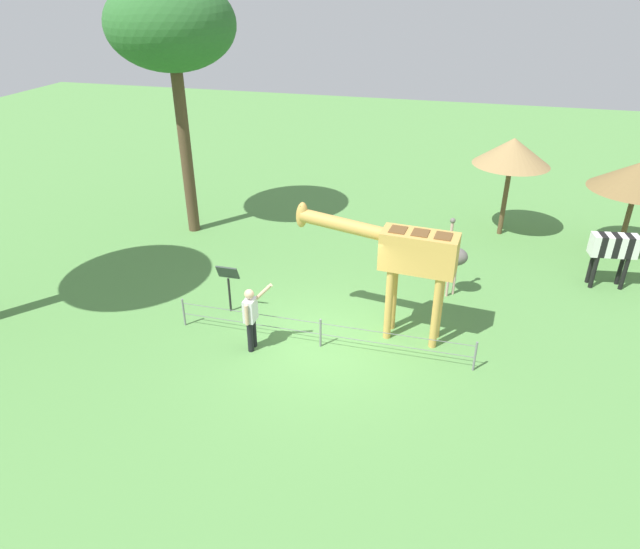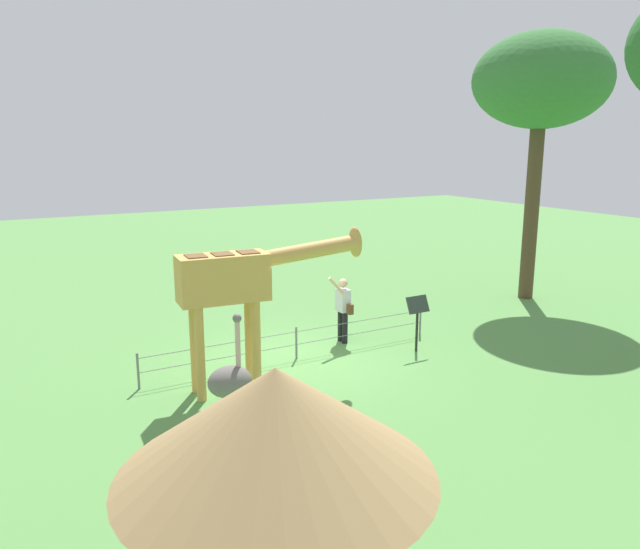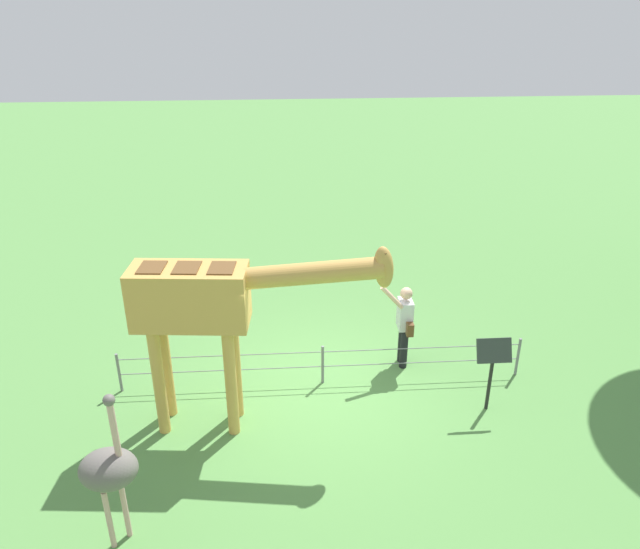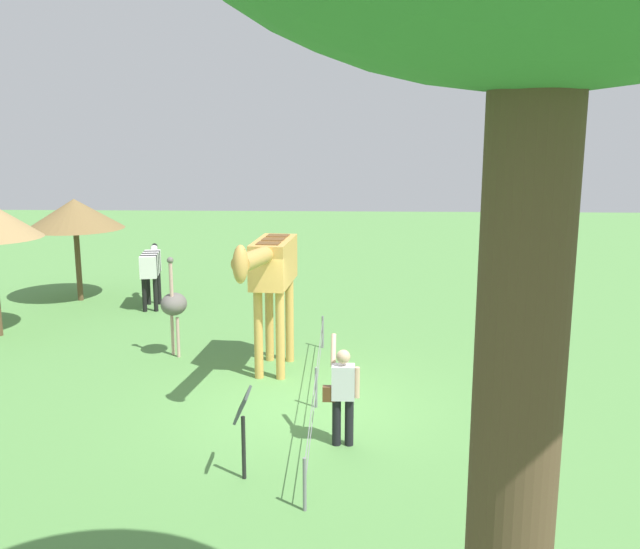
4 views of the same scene
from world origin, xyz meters
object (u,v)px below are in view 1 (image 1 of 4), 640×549
visitor (251,315)px  shade_hut_near (513,152)px  info_sign (228,279)px  zebra (616,248)px  tree_east (171,27)px  giraffe (404,255)px  shade_hut_far (639,176)px  ostrich (454,256)px

visitor → shade_hut_near: (-5.68, -8.35, 1.90)m
visitor → shade_hut_near: shade_hut_near is taller
shade_hut_near → info_sign: size_ratio=2.46×
zebra → info_sign: zebra is taller
shade_hut_near → tree_east: bearing=13.2°
giraffe → shade_hut_far: size_ratio=1.30×
zebra → shade_hut_far: shade_hut_far is taller
shade_hut_near → shade_hut_far: size_ratio=1.10×
giraffe → zebra: bearing=-143.7°
ostrich → shade_hut_near: (-1.38, -4.65, 1.63)m
shade_hut_near → info_sign: 9.92m
visitor → ostrich: size_ratio=0.76×
ostrich → shade_hut_near: 5.11m
visitor → zebra: 10.09m
zebra → shade_hut_far: size_ratio=0.62×
visitor → tree_east: (4.44, -5.98, 5.49)m
giraffe → shade_hut_far: giraffe is taller
giraffe → ostrich: 2.69m
shade_hut_far → info_sign: bearing=31.2°
visitor → shade_hut_far: 12.15m
shade_hut_far → giraffe: bearing=45.9°
giraffe → info_sign: giraffe is taller
shade_hut_far → shade_hut_near: bearing=-10.3°
zebra → tree_east: size_ratio=0.23×
giraffe → ostrich: size_ratio=1.71×
visitor → zebra: size_ratio=0.94×
zebra → shade_hut_near: shade_hut_near is taller
ostrich → giraffe: bearing=64.0°
tree_east → info_sign: tree_east is taller
giraffe → visitor: size_ratio=2.24×
giraffe → info_sign: bearing=0.7°
shade_hut_far → zebra: bearing=72.6°
ostrich → info_sign: size_ratio=1.70×
ostrich → tree_east: 10.43m
visitor → ostrich: 5.68m
shade_hut_near → shade_hut_far: bearing=169.7°
giraffe → shade_hut_far: (-6.06, -6.25, 0.37)m
ostrich → info_sign: 5.93m
shade_hut_near → shade_hut_far: shade_hut_near is taller
ostrich → info_sign: (5.46, 2.30, -0.23)m
shade_hut_near → info_sign: shade_hut_near is taller
ostrich → info_sign: bearing=22.9°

